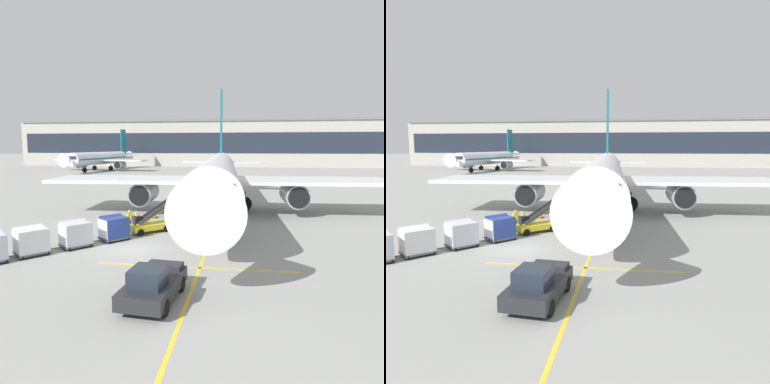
# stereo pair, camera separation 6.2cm
# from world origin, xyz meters

# --- Properties ---
(ground_plane) EXTENTS (600.00, 600.00, 0.00)m
(ground_plane) POSITION_xyz_m (0.00, 0.00, 0.00)
(ground_plane) COLOR gray
(parked_airplane) EXTENTS (36.36, 46.61, 15.78)m
(parked_airplane) POSITION_xyz_m (5.11, 14.98, 4.00)
(parked_airplane) COLOR silver
(parked_airplane) RESTS_ON ground
(belt_loader) EXTENTS (4.62, 4.46, 3.29)m
(belt_loader) POSITION_xyz_m (0.26, 5.21, 0.90)
(belt_loader) COLOR gold
(belt_loader) RESTS_ON ground
(baggage_cart_lead) EXTENTS (2.51, 2.60, 1.91)m
(baggage_cart_lead) POSITION_xyz_m (-1.90, 2.15, 1.00)
(baggage_cart_lead) COLOR #515156
(baggage_cart_lead) RESTS_ON ground
(baggage_cart_second) EXTENTS (2.51, 2.60, 1.91)m
(baggage_cart_second) POSITION_xyz_m (-3.91, -0.09, 1.00)
(baggage_cart_second) COLOR #515156
(baggage_cart_second) RESTS_ON ground
(baggage_cart_third) EXTENTS (2.51, 2.60, 1.91)m
(baggage_cart_third) POSITION_xyz_m (-5.93, -2.29, 1.00)
(baggage_cart_third) COLOR #515156
(baggage_cart_third) RESTS_ON ground
(pushback_tug) EXTENTS (2.48, 4.57, 1.83)m
(pushback_tug) POSITION_xyz_m (3.82, -8.04, 0.83)
(pushback_tug) COLOR #232328
(pushback_tug) RESTS_ON ground
(ground_crew_by_loader) EXTENTS (0.48, 0.42, 1.74)m
(ground_crew_by_loader) POSITION_xyz_m (-1.73, 5.46, 1.00)
(ground_crew_by_loader) COLOR #514C42
(ground_crew_by_loader) RESTS_ON ground
(ground_crew_by_carts) EXTENTS (0.38, 0.52, 1.74)m
(ground_crew_by_carts) POSITION_xyz_m (-0.94, 4.89, 1.00)
(ground_crew_by_carts) COLOR #333847
(ground_crew_by_carts) RESTS_ON ground
(safety_cone_engine_keepout) EXTENTS (0.59, 0.59, 0.67)m
(safety_cone_engine_keepout) POSITION_xyz_m (-0.96, 11.00, 0.33)
(safety_cone_engine_keepout) COLOR black
(safety_cone_engine_keepout) RESTS_ON ground
(safety_cone_wingtip) EXTENTS (0.69, 0.69, 0.78)m
(safety_cone_wingtip) POSITION_xyz_m (-0.98, 15.32, 0.38)
(safety_cone_wingtip) COLOR black
(safety_cone_wingtip) RESTS_ON ground
(apron_guidance_line_lead_in) EXTENTS (0.20, 110.00, 0.01)m
(apron_guidance_line_lead_in) POSITION_xyz_m (5.38, 14.16, 0.00)
(apron_guidance_line_lead_in) COLOR yellow
(apron_guidance_line_lead_in) RESTS_ON ground
(apron_guidance_line_stop_bar) EXTENTS (12.00, 0.20, 0.01)m
(apron_guidance_line_stop_bar) POSITION_xyz_m (5.15, -3.18, 0.00)
(apron_guidance_line_stop_bar) COLOR yellow
(apron_guidance_line_stop_bar) RESTS_ON ground
(terminal_building) EXTENTS (141.63, 18.01, 16.58)m
(terminal_building) POSITION_xyz_m (-4.97, 111.43, 8.24)
(terminal_building) COLOR #A8A399
(terminal_building) RESTS_ON ground
(distant_airplane) EXTENTS (28.14, 37.15, 12.70)m
(distant_airplane) POSITION_xyz_m (-33.96, 77.35, 3.59)
(distant_airplane) COLOR silver
(distant_airplane) RESTS_ON ground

